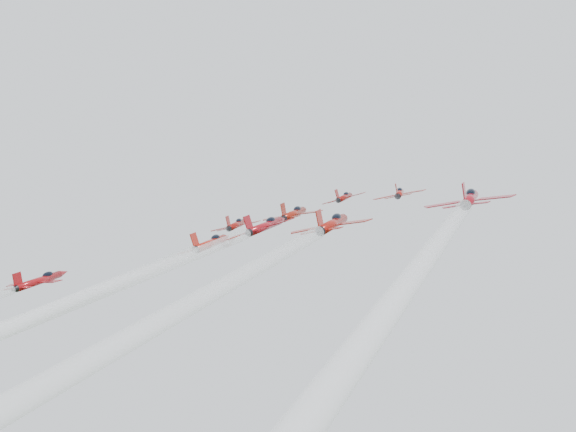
% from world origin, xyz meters
% --- Properties ---
extents(jet_lead, '(8.48, 10.50, 7.81)m').
position_xyz_m(jet_lead, '(2.98, 22.85, 181.41)').
color(jet_lead, maroon).
extents(jet_row2_left, '(8.88, 10.99, 8.18)m').
position_xyz_m(jet_row2_left, '(-12.34, 9.65, 171.88)').
color(jet_row2_left, maroon).
extents(jet_row2_center, '(10.35, 12.81, 9.53)m').
position_xyz_m(jet_row2_center, '(-1.68, 9.12, 171.52)').
color(jet_row2_center, maroon).
extents(jet_row2_right, '(8.36, 10.36, 7.70)m').
position_xyz_m(jet_row2_right, '(16.34, 8.42, 170.99)').
color(jet_row2_right, '#AA1610').
extents(jet_center, '(10.41, 92.65, 67.42)m').
position_xyz_m(jet_center, '(-1.96, -43.08, 133.75)').
color(jet_center, maroon).
extents(jet_rear_right, '(10.47, 93.16, 67.79)m').
position_xyz_m(jet_rear_right, '(12.86, -56.89, 123.78)').
color(jet_rear_right, '#A2180F').
extents(jet_rear_farright, '(10.36, 92.22, 67.11)m').
position_xyz_m(jet_rear_farright, '(29.81, -57.45, 123.37)').
color(jet_rear_farright, '#A20F1D').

